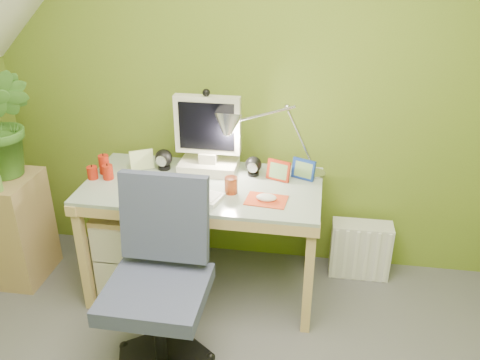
# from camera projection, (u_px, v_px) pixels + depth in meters

# --- Properties ---
(wall_back) EXTENTS (3.20, 0.01, 2.40)m
(wall_back) POSITION_uv_depth(u_px,v_px,m) (256.00, 82.00, 3.00)
(wall_back) COLOR olive
(wall_back) RESTS_ON floor
(desk) EXTENTS (1.35, 0.68, 0.72)m
(desk) POSITION_uv_depth(u_px,v_px,m) (204.00, 237.00, 3.03)
(desk) COLOR tan
(desk) RESTS_ON floor
(monitor) EXTENTS (0.40, 0.23, 0.54)m
(monitor) POSITION_uv_depth(u_px,v_px,m) (208.00, 128.00, 2.91)
(monitor) COLOR silver
(monitor) RESTS_ON desk
(speaker_left) EXTENTS (0.12, 0.12, 0.13)m
(speaker_left) POSITION_uv_depth(u_px,v_px,m) (164.00, 159.00, 3.02)
(speaker_left) COLOR black
(speaker_left) RESTS_ON desk
(speaker_right) EXTENTS (0.12, 0.12, 0.11)m
(speaker_right) POSITION_uv_depth(u_px,v_px,m) (253.00, 166.00, 2.95)
(speaker_right) COLOR black
(speaker_right) RESTS_ON desk
(keyboard) EXTENTS (0.48, 0.27, 0.02)m
(keyboard) POSITION_uv_depth(u_px,v_px,m) (182.00, 192.00, 2.76)
(keyboard) COLOR white
(keyboard) RESTS_ON desk
(mousepad) EXTENTS (0.23, 0.17, 0.01)m
(mousepad) POSITION_uv_depth(u_px,v_px,m) (266.00, 200.00, 2.70)
(mousepad) COLOR #D74521
(mousepad) RESTS_ON desk
(mouse) EXTENTS (0.11, 0.07, 0.04)m
(mouse) POSITION_uv_depth(u_px,v_px,m) (266.00, 198.00, 2.69)
(mouse) COLOR white
(mouse) RESTS_ON mousepad
(amber_tumbler) EXTENTS (0.07, 0.07, 0.09)m
(amber_tumbler) POSITION_uv_depth(u_px,v_px,m) (231.00, 185.00, 2.76)
(amber_tumbler) COLOR #913815
(amber_tumbler) RESTS_ON desk
(candle_cluster) EXTENTS (0.16, 0.15, 0.11)m
(candle_cluster) POSITION_uv_depth(u_px,v_px,m) (101.00, 167.00, 2.94)
(candle_cluster) COLOR red
(candle_cluster) RESTS_ON desk
(photo_frame_red) EXTENTS (0.14, 0.07, 0.12)m
(photo_frame_red) POSITION_uv_depth(u_px,v_px,m) (279.00, 170.00, 2.89)
(photo_frame_red) COLOR #A82711
(photo_frame_red) RESTS_ON desk
(photo_frame_blue) EXTENTS (0.13, 0.07, 0.12)m
(photo_frame_blue) POSITION_uv_depth(u_px,v_px,m) (303.00, 169.00, 2.91)
(photo_frame_blue) COLOR navy
(photo_frame_blue) RESTS_ON desk
(photo_frame_green) EXTENTS (0.13, 0.08, 0.12)m
(photo_frame_green) POSITION_uv_depth(u_px,v_px,m) (142.00, 160.00, 3.03)
(photo_frame_green) COLOR beige
(photo_frame_green) RESTS_ON desk
(desk_lamp) EXTENTS (0.63, 0.33, 0.64)m
(desk_lamp) POSITION_uv_depth(u_px,v_px,m) (286.00, 124.00, 2.83)
(desk_lamp) COLOR silver
(desk_lamp) RESTS_ON desk
(side_ledge) EXTENTS (0.26, 0.39, 0.69)m
(side_ledge) POSITION_uv_depth(u_px,v_px,m) (20.00, 229.00, 3.15)
(side_ledge) COLOR tan
(side_ledge) RESTS_ON floor
(potted_plant) EXTENTS (0.38, 0.31, 0.66)m
(potted_plant) POSITION_uv_depth(u_px,v_px,m) (2.00, 123.00, 2.89)
(potted_plant) COLOR #3A6F25
(potted_plant) RESTS_ON side_ledge
(task_chair) EXTENTS (0.54, 0.54, 0.97)m
(task_chair) POSITION_uv_depth(u_px,v_px,m) (156.00, 290.00, 2.39)
(task_chair) COLOR #3B4161
(task_chair) RESTS_ON floor
(radiator) EXTENTS (0.37, 0.15, 0.37)m
(radiator) POSITION_uv_depth(u_px,v_px,m) (360.00, 249.00, 3.23)
(radiator) COLOR silver
(radiator) RESTS_ON floor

